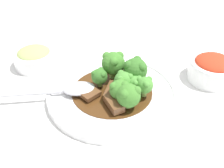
# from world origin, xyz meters

# --- Properties ---
(ground_plane) EXTENTS (4.00, 4.00, 0.00)m
(ground_plane) POSITION_xyz_m (0.00, 0.00, 0.00)
(ground_plane) COLOR white
(main_plate) EXTENTS (0.28, 0.28, 0.02)m
(main_plate) POSITION_xyz_m (0.00, 0.00, 0.01)
(main_plate) COLOR white
(main_plate) RESTS_ON ground_plane
(beef_strip_0) EXTENTS (0.06, 0.04, 0.01)m
(beef_strip_0) POSITION_xyz_m (0.01, -0.00, 0.03)
(beef_strip_0) COLOR brown
(beef_strip_0) RESTS_ON main_plate
(beef_strip_1) EXTENTS (0.06, 0.06, 0.01)m
(beef_strip_1) POSITION_xyz_m (0.01, -0.05, 0.02)
(beef_strip_1) COLOR brown
(beef_strip_1) RESTS_ON main_plate
(beef_strip_2) EXTENTS (0.05, 0.04, 0.02)m
(beef_strip_2) POSITION_xyz_m (0.06, -0.00, 0.03)
(beef_strip_2) COLOR brown
(beef_strip_2) RESTS_ON main_plate
(broccoli_floret_0) EXTENTS (0.05, 0.05, 0.06)m
(broccoli_floret_0) POSITION_xyz_m (-0.05, 0.01, 0.06)
(broccoli_floret_0) COLOR #7FA84C
(broccoli_floret_0) RESTS_ON main_plate
(broccoli_floret_1) EXTENTS (0.04, 0.04, 0.04)m
(broccoli_floret_1) POSITION_xyz_m (-0.02, -0.03, 0.04)
(broccoli_floret_1) COLOR #7FA84C
(broccoli_floret_1) RESTS_ON main_plate
(broccoli_floret_2) EXTENTS (0.04, 0.04, 0.05)m
(broccoli_floret_2) POSITION_xyz_m (0.01, 0.02, 0.05)
(broccoli_floret_2) COLOR #7FA84C
(broccoli_floret_2) RESTS_ON main_plate
(broccoli_floret_3) EXTENTS (0.04, 0.04, 0.04)m
(broccoli_floret_3) POSITION_xyz_m (0.01, 0.05, 0.04)
(broccoli_floret_3) COLOR #7FA84C
(broccoli_floret_3) RESTS_ON main_plate
(broccoli_floret_4) EXTENTS (0.05, 0.05, 0.06)m
(broccoli_floret_4) POSITION_xyz_m (-0.02, 0.05, 0.06)
(broccoli_floret_4) COLOR #8EB756
(broccoli_floret_4) RESTS_ON main_plate
(broccoli_floret_5) EXTENTS (0.05, 0.05, 0.05)m
(broccoli_floret_5) POSITION_xyz_m (0.06, 0.03, 0.05)
(broccoli_floret_5) COLOR #7FA84C
(broccoli_floret_5) RESTS_ON main_plate
(broccoli_floret_6) EXTENTS (0.04, 0.04, 0.04)m
(broccoli_floret_6) POSITION_xyz_m (0.02, 0.07, 0.05)
(broccoli_floret_6) COLOR #7FA84C
(broccoli_floret_6) RESTS_ON main_plate
(broccoli_floret_7) EXTENTS (0.04, 0.04, 0.05)m
(broccoli_floret_7) POSITION_xyz_m (0.04, 0.01, 0.05)
(broccoli_floret_7) COLOR #7FA84C
(broccoli_floret_7) RESTS_ON main_plate
(serving_spoon) EXTENTS (0.05, 0.20, 0.01)m
(serving_spoon) POSITION_xyz_m (0.00, -0.08, 0.03)
(serving_spoon) COLOR #B7B7BC
(serving_spoon) RESTS_ON main_plate
(side_bowl_kimchi) EXTENTS (0.11, 0.11, 0.06)m
(side_bowl_kimchi) POSITION_xyz_m (-0.05, 0.24, 0.03)
(side_bowl_kimchi) COLOR white
(side_bowl_kimchi) RESTS_ON ground_plane
(side_bowl_appetizer) EXTENTS (0.10, 0.10, 0.05)m
(side_bowl_appetizer) POSITION_xyz_m (-0.14, -0.19, 0.03)
(side_bowl_appetizer) COLOR white
(side_bowl_appetizer) RESTS_ON ground_plane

